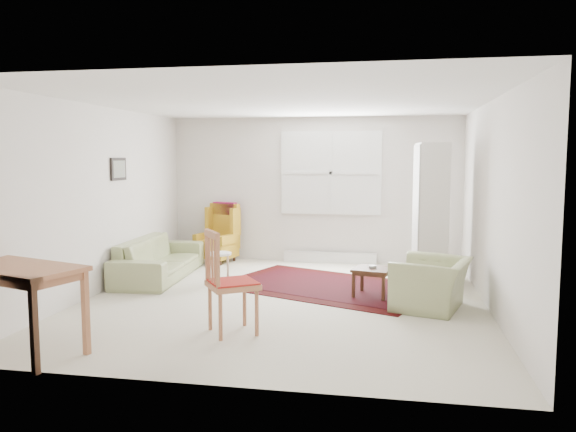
% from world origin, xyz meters
% --- Properties ---
extents(room, '(5.04, 5.54, 2.51)m').
position_xyz_m(room, '(0.02, 0.21, 1.26)').
color(room, beige).
rests_on(room, ground).
extents(rug, '(3.34, 2.78, 0.03)m').
position_xyz_m(rug, '(0.45, 0.86, 0.01)').
color(rug, black).
rests_on(rug, ground).
extents(sofa, '(0.93, 2.10, 0.83)m').
position_xyz_m(sofa, '(-2.10, 0.97, 0.41)').
color(sofa, '#919966').
rests_on(sofa, ground).
extents(armchair, '(1.05, 1.13, 0.73)m').
position_xyz_m(armchair, '(1.82, -0.07, 0.36)').
color(armchair, '#919966').
rests_on(armchair, ground).
extents(wingback_chair, '(0.75, 0.77, 1.03)m').
position_xyz_m(wingback_chair, '(-1.64, 2.35, 0.52)').
color(wingback_chair, '#BB8B1C').
rests_on(wingback_chair, ground).
extents(coffee_table, '(0.56, 0.56, 0.38)m').
position_xyz_m(coffee_table, '(1.11, 0.39, 0.19)').
color(coffee_table, '#3D2113').
rests_on(coffee_table, ground).
extents(stool, '(0.37, 0.37, 0.46)m').
position_xyz_m(stool, '(-1.09, 0.75, 0.23)').
color(stool, white).
rests_on(stool, ground).
extents(cabinet, '(0.48, 0.83, 2.02)m').
position_xyz_m(cabinet, '(1.90, 1.46, 1.01)').
color(cabinet, white).
rests_on(cabinet, ground).
extents(desk, '(1.45, 1.02, 0.83)m').
position_xyz_m(desk, '(-2.07, -2.35, 0.41)').
color(desk, '#A86944').
rests_on(desk, ground).
extents(desk_chair, '(0.66, 0.66, 1.08)m').
position_xyz_m(desk_chair, '(-0.26, -1.41, 0.54)').
color(desk_chair, '#A86944').
rests_on(desk_chair, ground).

